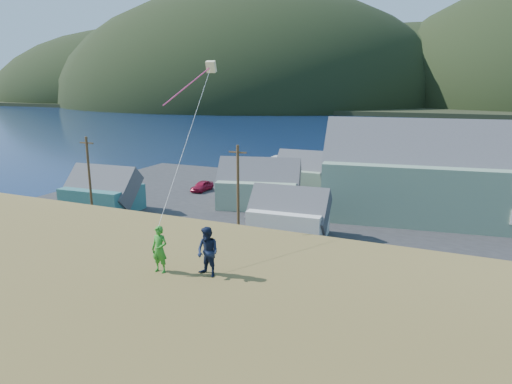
# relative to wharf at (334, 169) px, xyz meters

# --- Properties ---
(ground) EXTENTS (900.00, 900.00, 0.00)m
(ground) POSITION_rel_wharf_xyz_m (6.00, -40.00, -0.45)
(ground) COLOR #0A1638
(ground) RESTS_ON ground
(grass_strip) EXTENTS (110.00, 8.00, 0.10)m
(grass_strip) POSITION_rel_wharf_xyz_m (6.00, -42.00, -0.40)
(grass_strip) COLOR #4C3D19
(grass_strip) RESTS_ON ground
(waterfront_lot) EXTENTS (72.00, 36.00, 0.12)m
(waterfront_lot) POSITION_rel_wharf_xyz_m (6.00, -23.00, -0.39)
(waterfront_lot) COLOR #28282B
(waterfront_lot) RESTS_ON ground
(wharf) EXTENTS (26.00, 14.00, 0.90)m
(wharf) POSITION_rel_wharf_xyz_m (0.00, 0.00, 0.00)
(wharf) COLOR gray
(wharf) RESTS_ON ground
(far_shore) EXTENTS (900.00, 320.00, 2.00)m
(far_shore) POSITION_rel_wharf_xyz_m (6.00, 290.00, 0.55)
(far_shore) COLOR black
(far_shore) RESTS_ON ground
(far_hills) EXTENTS (760.00, 265.00, 143.00)m
(far_hills) POSITION_rel_wharf_xyz_m (41.59, 239.38, 1.55)
(far_hills) COLOR black
(far_hills) RESTS_ON ground
(lodge) EXTENTS (36.85, 14.70, 12.61)m
(lodge) POSITION_rel_wharf_xyz_m (22.40, -21.00, 4.39)
(lodge) COLOR slate
(lodge) RESTS_ON waterfront_lot
(shed_teal) EXTENTS (8.27, 6.01, 6.28)m
(shed_teal) POSITION_rel_wharf_xyz_m (-17.81, -33.79, 1.91)
(shed_teal) COLOR #2A5F62
(shed_teal) RESTS_ON waterfront_lot
(shed_palegreen_near) EXTENTS (10.55, 7.95, 6.85)m
(shed_palegreen_near) POSITION_rel_wharf_xyz_m (-2.79, -24.79, 2.13)
(shed_palegreen_near) COLOR gray
(shed_palegreen_near) RESTS_ON waterfront_lot
(shed_white) EXTENTS (7.54, 5.25, 5.77)m
(shed_white) POSITION_rel_wharf_xyz_m (4.04, -33.72, 1.78)
(shed_white) COLOR silver
(shed_white) RESTS_ON waterfront_lot
(shed_palegreen_far) EXTENTS (9.74, 5.60, 6.51)m
(shed_palegreen_far) POSITION_rel_wharf_xyz_m (0.72, -15.13, 2.05)
(shed_palegreen_far) COLOR slate
(shed_palegreen_far) RESTS_ON waterfront_lot
(utility_poles) EXTENTS (37.92, 0.24, 9.87)m
(utility_poles) POSITION_rel_wharf_xyz_m (3.67, -38.50, 4.31)
(utility_poles) COLOR #47331E
(utility_poles) RESTS_ON waterfront_lot
(parked_cars) EXTENTS (24.16, 13.47, 1.49)m
(parked_cars) POSITION_rel_wharf_xyz_m (-5.03, -19.47, 0.37)
(parked_cars) COLOR #BCBCBC
(parked_cars) RESTS_ON waterfront_lot
(kite_flyer_green) EXTENTS (0.65, 0.43, 1.76)m
(kite_flyer_green) POSITION_rel_wharf_xyz_m (7.81, -58.90, 7.63)
(kite_flyer_green) COLOR #2B8524
(kite_flyer_green) RESTS_ON hillside
(kite_flyer_navy) EXTENTS (1.03, 0.89, 1.83)m
(kite_flyer_navy) POSITION_rel_wharf_xyz_m (9.61, -58.50, 7.67)
(kite_flyer_navy) COLOR #141E38
(kite_flyer_navy) RESTS_ON hillside
(kite_rig) EXTENTS (1.52, 3.94, 9.59)m
(kite_rig) POSITION_rel_wharf_xyz_m (5.99, -51.83, 14.14)
(kite_rig) COLOR beige
(kite_rig) RESTS_ON ground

